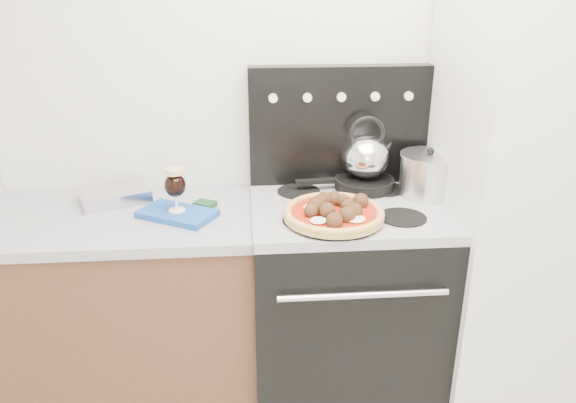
{
  "coord_description": "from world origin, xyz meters",
  "views": [
    {
      "loc": [
        -0.32,
        -0.85,
        1.77
      ],
      "look_at": [
        -0.17,
        1.05,
        0.99
      ],
      "focal_mm": 35.0,
      "sensor_mm": 36.0,
      "label": 1
    }
  ],
  "objects": [
    {
      "name": "foil_sheet",
      "position": [
        -0.86,
        1.33,
        0.93
      ],
      "size": [
        0.32,
        0.28,
        0.05
      ],
      "primitive_type": "cube",
      "rotation": [
        0.0,
        0.0,
        0.4
      ],
      "color": "white",
      "rests_on": "countertop"
    },
    {
      "name": "room_shell",
      "position": [
        0.0,
        0.29,
        1.25
      ],
      "size": [
        3.52,
        3.01,
        2.52
      ],
      "color": "beige",
      "rests_on": "ground"
    },
    {
      "name": "backguard",
      "position": [
        0.08,
        1.45,
        1.17
      ],
      "size": [
        0.76,
        0.08,
        0.5
      ],
      "primitive_type": "cube",
      "color": "black",
      "rests_on": "cooktop"
    },
    {
      "name": "skillet",
      "position": [
        0.18,
        1.35,
        0.94
      ],
      "size": [
        0.28,
        0.28,
        0.05
      ],
      "primitive_type": "cylinder",
      "rotation": [
        0.0,
        0.0,
        0.1
      ],
      "color": "black",
      "rests_on": "cooktop"
    },
    {
      "name": "countertop",
      "position": [
        -1.02,
        1.2,
        0.88
      ],
      "size": [
        1.48,
        0.63,
        0.04
      ],
      "primitive_type": "cube",
      "color": "#A0A0A9",
      "rests_on": "base_cabinet"
    },
    {
      "name": "beer_glass",
      "position": [
        -0.59,
        1.15,
        1.01
      ],
      "size": [
        0.08,
        0.08,
        0.17
      ],
      "primitive_type": null,
      "rotation": [
        0.0,
        0.0,
        -0.0
      ],
      "color": "black",
      "rests_on": "oven_mitt"
    },
    {
      "name": "stock_pot",
      "position": [
        0.42,
        1.25,
        1.0
      ],
      "size": [
        0.24,
        0.24,
        0.17
      ],
      "primitive_type": "cylinder",
      "rotation": [
        0.0,
        0.0,
        0.04
      ],
      "color": "silver",
      "rests_on": "cooktop"
    },
    {
      "name": "base_cabinet",
      "position": [
        -1.02,
        1.2,
        0.43
      ],
      "size": [
        1.45,
        0.6,
        0.86
      ],
      "primitive_type": "cube",
      "color": "brown",
      "rests_on": "ground"
    },
    {
      "name": "cooktop",
      "position": [
        0.08,
        1.18,
        0.9
      ],
      "size": [
        0.76,
        0.65,
        0.04
      ],
      "primitive_type": "cube",
      "color": "#ADADB2",
      "rests_on": "stove_body"
    },
    {
      "name": "stove_body",
      "position": [
        0.08,
        1.18,
        0.44
      ],
      "size": [
        0.76,
        0.65,
        0.88
      ],
      "primitive_type": "cube",
      "color": "black",
      "rests_on": "ground"
    },
    {
      "name": "oven_mitt",
      "position": [
        -0.59,
        1.15,
        0.91
      ],
      "size": [
        0.33,
        0.28,
        0.02
      ],
      "primitive_type": "cube",
      "rotation": [
        0.0,
        0.0,
        -0.52
      ],
      "color": "#1C50A5",
      "rests_on": "countertop"
    },
    {
      "name": "pizza_pan",
      "position": [
        -0.0,
        1.02,
        0.93
      ],
      "size": [
        0.37,
        0.37,
        0.01
      ],
      "primitive_type": "cylinder",
      "rotation": [
        0.0,
        0.0,
        -0.07
      ],
      "color": "black",
      "rests_on": "cooktop"
    },
    {
      "name": "tea_kettle",
      "position": [
        0.18,
        1.35,
        1.08
      ],
      "size": [
        0.23,
        0.23,
        0.22
      ],
      "primitive_type": null,
      "rotation": [
        0.0,
        0.0,
        -0.13
      ],
      "color": "silver",
      "rests_on": "skillet"
    },
    {
      "name": "pizza",
      "position": [
        -0.0,
        1.02,
        0.96
      ],
      "size": [
        0.39,
        0.39,
        0.05
      ],
      "primitive_type": null,
      "rotation": [
        0.0,
        0.0,
        0.07
      ],
      "color": "#EAA652",
      "rests_on": "pizza_pan"
    },
    {
      "name": "fridge",
      "position": [
        0.78,
        1.15,
        0.95
      ],
      "size": [
        0.64,
        0.68,
        1.9
      ],
      "primitive_type": "cube",
      "color": "silver",
      "rests_on": "ground"
    }
  ]
}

